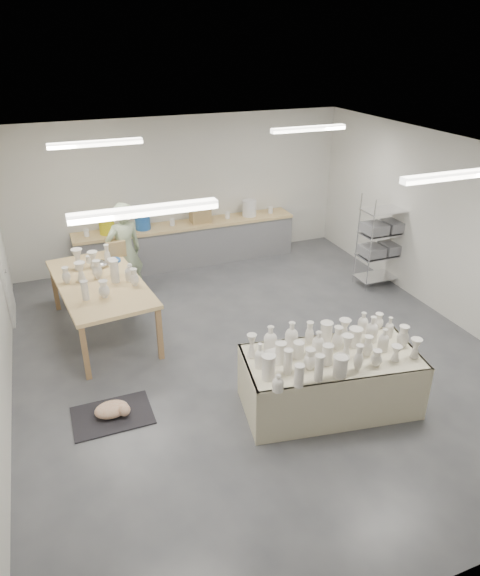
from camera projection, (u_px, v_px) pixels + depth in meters
name	position (u px, v px, depth m)	size (l,w,h in m)	color
room	(248.00, 226.00, 7.03)	(8.00, 8.02, 3.00)	#424449
back_counter	(187.00, 242.00, 10.75)	(4.60, 0.60, 1.24)	tan
wire_shelf	(383.00, 239.00, 9.71)	(0.88, 0.48, 1.80)	silver
drying_table	(330.00, 378.00, 6.60)	(2.36, 1.40, 1.15)	olive
work_table	(101.00, 278.00, 8.17)	(1.50, 2.59, 1.30)	tan
rug	(112.00, 415.00, 6.60)	(1.00, 0.70, 0.02)	black
cat	(113.00, 409.00, 6.54)	(0.45, 0.34, 0.19)	white
potter	(125.00, 253.00, 9.11)	(0.67, 0.44, 1.85)	#98AB84
red_stool	(126.00, 280.00, 9.63)	(0.35, 0.35, 0.30)	maroon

